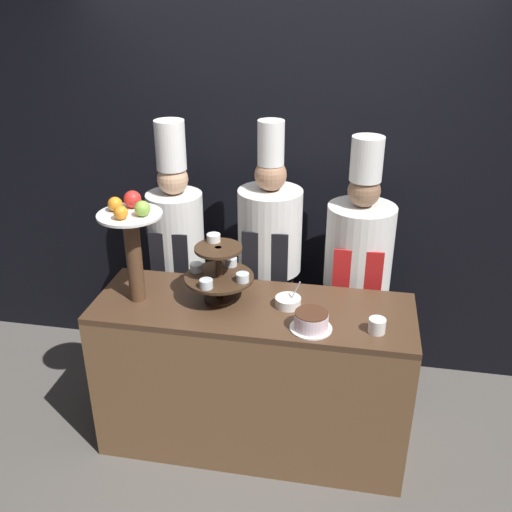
{
  "coord_description": "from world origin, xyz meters",
  "views": [
    {
      "loc": [
        0.5,
        -2.3,
        2.51
      ],
      "look_at": [
        0.0,
        0.4,
        1.18
      ],
      "focal_mm": 40.0,
      "sensor_mm": 36.0,
      "label": 1
    }
  ],
  "objects_px": {
    "chef_left": "(177,249)",
    "chef_center_left": "(269,256)",
    "chef_center_right": "(357,268)",
    "tiered_stand": "(219,271)",
    "cake_round": "(311,321)",
    "fruit_pedestal": "(132,234)",
    "serving_bowl_far": "(288,302)",
    "cup_white": "(377,326)"
  },
  "relations": [
    {
      "from": "chef_left",
      "to": "chef_center_left",
      "type": "distance_m",
      "value": 0.6
    },
    {
      "from": "chef_center_left",
      "to": "chef_center_right",
      "type": "xyz_separation_m",
      "value": [
        0.55,
        -0.0,
        -0.04
      ]
    },
    {
      "from": "tiered_stand",
      "to": "chef_center_left",
      "type": "relative_size",
      "value": 0.21
    },
    {
      "from": "chef_center_left",
      "to": "cake_round",
      "type": "bearing_deg",
      "value": -65.79
    },
    {
      "from": "chef_left",
      "to": "cake_round",
      "type": "bearing_deg",
      "value": -38.33
    },
    {
      "from": "tiered_stand",
      "to": "chef_center_right",
      "type": "height_order",
      "value": "chef_center_right"
    },
    {
      "from": "fruit_pedestal",
      "to": "chef_center_right",
      "type": "bearing_deg",
      "value": 27.12
    },
    {
      "from": "cake_round",
      "to": "serving_bowl_far",
      "type": "height_order",
      "value": "serving_bowl_far"
    },
    {
      "from": "fruit_pedestal",
      "to": "cup_white",
      "type": "height_order",
      "value": "fruit_pedestal"
    },
    {
      "from": "cake_round",
      "to": "chef_center_left",
      "type": "bearing_deg",
      "value": 114.21
    },
    {
      "from": "chef_left",
      "to": "chef_center_left",
      "type": "relative_size",
      "value": 0.99
    },
    {
      "from": "cup_white",
      "to": "chef_center_right",
      "type": "relative_size",
      "value": 0.05
    },
    {
      "from": "cup_white",
      "to": "chef_center_left",
      "type": "xyz_separation_m",
      "value": [
        -0.65,
        0.71,
        -0.01
      ]
    },
    {
      "from": "cake_round",
      "to": "chef_center_left",
      "type": "xyz_separation_m",
      "value": [
        -0.33,
        0.74,
        -0.02
      ]
    },
    {
      "from": "cake_round",
      "to": "chef_center_right",
      "type": "bearing_deg",
      "value": 73.74
    },
    {
      "from": "fruit_pedestal",
      "to": "cake_round",
      "type": "relative_size",
      "value": 2.78
    },
    {
      "from": "fruit_pedestal",
      "to": "chef_left",
      "type": "distance_m",
      "value": 0.71
    },
    {
      "from": "cake_round",
      "to": "chef_left",
      "type": "distance_m",
      "value": 1.19
    },
    {
      "from": "cup_white",
      "to": "tiered_stand",
      "type": "bearing_deg",
      "value": 168.45
    },
    {
      "from": "tiered_stand",
      "to": "cup_white",
      "type": "relative_size",
      "value": 4.39
    },
    {
      "from": "cup_white",
      "to": "serving_bowl_far",
      "type": "bearing_deg",
      "value": 159.92
    },
    {
      "from": "serving_bowl_far",
      "to": "chef_center_right",
      "type": "distance_m",
      "value": 0.64
    },
    {
      "from": "chef_left",
      "to": "chef_center_right",
      "type": "relative_size",
      "value": 1.03
    },
    {
      "from": "cup_white",
      "to": "chef_left",
      "type": "xyz_separation_m",
      "value": [
        -1.25,
        0.71,
        -0.01
      ]
    },
    {
      "from": "cake_round",
      "to": "cup_white",
      "type": "distance_m",
      "value": 0.33
    },
    {
      "from": "serving_bowl_far",
      "to": "fruit_pedestal",
      "type": "bearing_deg",
      "value": -175.25
    },
    {
      "from": "serving_bowl_far",
      "to": "tiered_stand",
      "type": "bearing_deg",
      "value": 179.69
    },
    {
      "from": "cake_round",
      "to": "fruit_pedestal",
      "type": "bearing_deg",
      "value": 172.18
    },
    {
      "from": "serving_bowl_far",
      "to": "chef_left",
      "type": "xyz_separation_m",
      "value": [
        -0.79,
        0.53,
        -0.0
      ]
    },
    {
      "from": "serving_bowl_far",
      "to": "chef_center_left",
      "type": "bearing_deg",
      "value": 109.39
    },
    {
      "from": "cup_white",
      "to": "fruit_pedestal",
      "type": "bearing_deg",
      "value": 175.46
    },
    {
      "from": "serving_bowl_far",
      "to": "chef_left",
      "type": "height_order",
      "value": "chef_left"
    },
    {
      "from": "chef_center_right",
      "to": "cup_white",
      "type": "bearing_deg",
      "value": -81.2
    },
    {
      "from": "chef_left",
      "to": "fruit_pedestal",
      "type": "bearing_deg",
      "value": -93.11
    },
    {
      "from": "tiered_stand",
      "to": "chef_center_left",
      "type": "distance_m",
      "value": 0.58
    },
    {
      "from": "fruit_pedestal",
      "to": "chef_center_right",
      "type": "distance_m",
      "value": 1.38
    },
    {
      "from": "chef_center_left",
      "to": "chef_center_right",
      "type": "height_order",
      "value": "chef_center_left"
    },
    {
      "from": "tiered_stand",
      "to": "cake_round",
      "type": "xyz_separation_m",
      "value": [
        0.52,
        -0.2,
        -0.13
      ]
    },
    {
      "from": "fruit_pedestal",
      "to": "chef_left",
      "type": "height_order",
      "value": "chef_left"
    },
    {
      "from": "chef_center_left",
      "to": "fruit_pedestal",
      "type": "bearing_deg",
      "value": -136.36
    },
    {
      "from": "cup_white",
      "to": "chef_center_right",
      "type": "bearing_deg",
      "value": 98.8
    },
    {
      "from": "fruit_pedestal",
      "to": "serving_bowl_far",
      "type": "bearing_deg",
      "value": 4.75
    }
  ]
}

